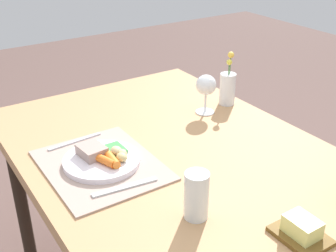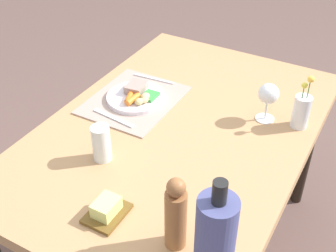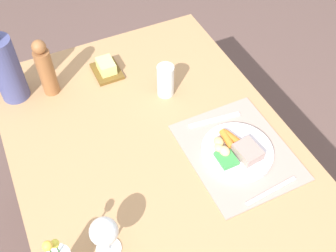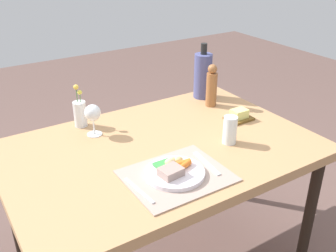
# 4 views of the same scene
# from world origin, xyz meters

# --- Properties ---
(dining_table) EXTENTS (1.36, 0.91, 0.73)m
(dining_table) POSITION_xyz_m (0.00, 0.00, 0.66)
(dining_table) COLOR tan
(dining_table) RESTS_ON ground_plane
(placemat) EXTENTS (0.39, 0.32, 0.01)m
(placemat) POSITION_xyz_m (-0.08, -0.24, 0.73)
(placemat) COLOR tan
(placemat) RESTS_ON dining_table
(dinner_plate) EXTENTS (0.24, 0.24, 0.05)m
(dinner_plate) POSITION_xyz_m (-0.08, -0.23, 0.75)
(dinner_plate) COLOR white
(dinner_plate) RESTS_ON placemat
(fork) EXTENTS (0.03, 0.19, 0.00)m
(fork) POSITION_xyz_m (-0.25, -0.25, 0.74)
(fork) COLOR silver
(fork) RESTS_ON placemat
(knife) EXTENTS (0.04, 0.19, 0.00)m
(knife) POSITION_xyz_m (0.07, -0.24, 0.74)
(knife) COLOR silver
(knife) RESTS_ON placemat
(cooler_bottle) EXTENTS (0.10, 0.10, 0.31)m
(cooler_bottle) POSITION_xyz_m (0.50, 0.37, 0.86)
(cooler_bottle) COLOR #4A4E84
(cooler_bottle) RESTS_ON dining_table
(flower_vase) EXTENTS (0.06, 0.06, 0.21)m
(flower_vase) POSITION_xyz_m (-0.23, 0.38, 0.80)
(flower_vase) COLOR silver
(flower_vase) RESTS_ON dining_table
(wine_glass) EXTENTS (0.08, 0.08, 0.15)m
(wine_glass) POSITION_xyz_m (-0.21, 0.26, 0.84)
(wine_glass) COLOR white
(wine_glass) RESTS_ON dining_table
(pepper_mill) EXTENTS (0.06, 0.06, 0.23)m
(pepper_mill) POSITION_xyz_m (0.47, 0.24, 0.84)
(pepper_mill) COLOR #965E35
(pepper_mill) RESTS_ON dining_table
(butter_dish) EXTENTS (0.13, 0.10, 0.06)m
(butter_dish) POSITION_xyz_m (0.48, 0.02, 0.75)
(butter_dish) COLOR brown
(butter_dish) RESTS_ON dining_table
(water_tumbler) EXTENTS (0.06, 0.06, 0.13)m
(water_tumbler) POSITION_xyz_m (0.27, -0.14, 0.78)
(water_tumbler) COLOR silver
(water_tumbler) RESTS_ON dining_table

